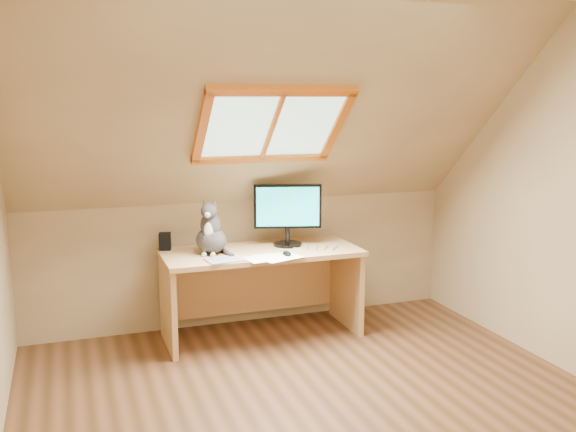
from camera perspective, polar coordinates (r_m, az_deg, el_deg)
name	(u,v)px	position (r m, az deg, el deg)	size (l,w,h in m)	color
ground	(329,418)	(3.85, 3.68, -17.45)	(3.50, 3.50, 0.00)	brown
room_shell	(339,170)	(3.35, 4.58, 4.06)	(3.52, 3.52, 2.41)	tan
desk	(259,275)	(4.96, -2.62, -5.27)	(1.48, 0.65, 0.68)	tan
monitor	(288,211)	(4.93, -0.03, 0.48)	(0.51, 0.22, 0.48)	black
cat	(211,234)	(4.74, -6.89, -1.59)	(0.31, 0.34, 0.41)	#4A4541
desk_speaker	(165,241)	(4.93, -10.88, -2.23)	(0.09, 0.09, 0.13)	black
graphics_tablet	(225,260)	(4.55, -5.60, -3.89)	(0.26, 0.19, 0.01)	#B2B2B7
mouse	(287,253)	(4.66, -0.10, -3.35)	(0.06, 0.10, 0.03)	black
papers	(271,258)	(4.60, -1.55, -3.71)	(0.35, 0.30, 0.01)	white
cables	(311,249)	(4.85, 2.05, -2.97)	(0.51, 0.26, 0.01)	silver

